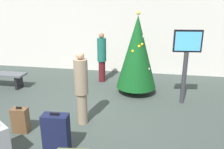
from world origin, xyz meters
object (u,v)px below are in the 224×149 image
at_px(holiday_tree, 137,52).
at_px(flight_info_kiosk, 186,55).
at_px(suitcase_2, 56,134).
at_px(traveller_0, 81,86).
at_px(traveller_1, 102,56).
at_px(suitcase_3, 20,120).
at_px(waiting_bench, 1,76).

bearing_deg(holiday_tree, flight_info_kiosk, -21.00).
bearing_deg(suitcase_2, traveller_0, 82.62).
height_order(flight_info_kiosk, traveller_0, flight_info_kiosk).
xyz_separation_m(traveller_1, suitcase_3, (-0.98, -3.47, -0.62)).
xyz_separation_m(traveller_0, traveller_1, (-0.20, 2.87, 0.00)).
relative_size(traveller_0, suitcase_3, 2.88).
xyz_separation_m(holiday_tree, traveller_0, (-1.04, -2.03, -0.37)).
bearing_deg(holiday_tree, traveller_1, 145.91).
distance_m(holiday_tree, flight_info_kiosk, 1.40).
distance_m(waiting_bench, traveller_1, 3.32).
bearing_deg(suitcase_2, holiday_tree, 69.27).
distance_m(traveller_0, suitcase_2, 1.22).
bearing_deg(traveller_1, traveller_0, -86.09).
xyz_separation_m(holiday_tree, waiting_bench, (-4.32, -0.30, -0.89)).
xyz_separation_m(holiday_tree, flight_info_kiosk, (1.31, -0.50, 0.09)).
bearing_deg(traveller_0, flight_info_kiosk, 33.12).
relative_size(flight_info_kiosk, traveller_0, 1.18).
xyz_separation_m(flight_info_kiosk, traveller_1, (-2.55, 1.34, -0.45)).
distance_m(flight_info_kiosk, traveller_0, 2.84).
xyz_separation_m(suitcase_2, suitcase_3, (-1.03, 0.51, -0.11)).
xyz_separation_m(waiting_bench, traveller_0, (3.27, -1.73, 0.53)).
bearing_deg(flight_info_kiosk, traveller_1, 152.23).
distance_m(holiday_tree, traveller_0, 2.32).
xyz_separation_m(flight_info_kiosk, traveller_0, (-2.35, -1.53, -0.45)).
relative_size(waiting_bench, traveller_0, 0.97).
relative_size(traveller_0, traveller_1, 1.00).
xyz_separation_m(flight_info_kiosk, suitcase_3, (-3.53, -2.13, -1.07)).
height_order(traveller_0, suitcase_2, traveller_0).
height_order(holiday_tree, suitcase_3, holiday_tree).
height_order(holiday_tree, suitcase_2, holiday_tree).
bearing_deg(suitcase_2, waiting_bench, 137.82).
bearing_deg(traveller_1, suitcase_3, -105.75).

